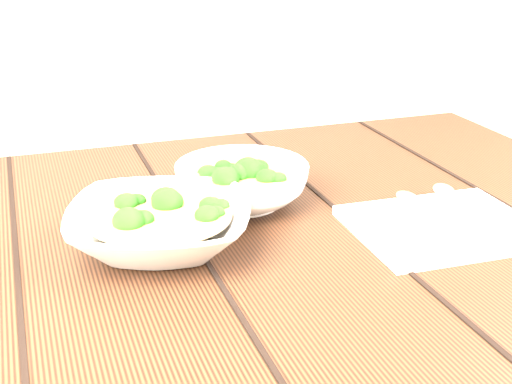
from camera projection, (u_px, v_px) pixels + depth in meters
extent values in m
cube|color=black|center=(210.00, 253.00, 0.86)|extent=(1.20, 0.80, 0.04)
cube|color=black|center=(424.00, 309.00, 1.46)|extent=(0.07, 0.07, 0.71)
imported|color=silver|center=(160.00, 227.00, 0.82)|extent=(0.26, 0.26, 0.05)
cylinder|color=olive|center=(159.00, 214.00, 0.81)|extent=(0.17, 0.17, 0.00)
ellipsoid|color=#297A1B|center=(175.00, 206.00, 0.82)|extent=(0.03, 0.03, 0.03)
ellipsoid|color=#297A1B|center=(159.00, 198.00, 0.84)|extent=(0.03, 0.03, 0.03)
ellipsoid|color=#297A1B|center=(123.00, 203.00, 0.83)|extent=(0.03, 0.03, 0.03)
ellipsoid|color=#297A1B|center=(139.00, 215.00, 0.79)|extent=(0.03, 0.03, 0.03)
ellipsoid|color=#297A1B|center=(158.00, 224.00, 0.77)|extent=(0.03, 0.03, 0.03)
ellipsoid|color=#297A1B|center=(200.00, 217.00, 0.79)|extent=(0.03, 0.03, 0.03)
imported|color=silver|center=(242.00, 185.00, 0.94)|extent=(0.23, 0.23, 0.06)
cylinder|color=olive|center=(242.00, 172.00, 0.93)|extent=(0.14, 0.14, 0.00)
ellipsoid|color=#297A1B|center=(253.00, 166.00, 0.94)|extent=(0.03, 0.03, 0.02)
ellipsoid|color=#297A1B|center=(247.00, 161.00, 0.96)|extent=(0.03, 0.03, 0.02)
ellipsoid|color=#297A1B|center=(229.00, 159.00, 0.97)|extent=(0.03, 0.03, 0.02)
ellipsoid|color=#297A1B|center=(227.00, 166.00, 0.94)|extent=(0.03, 0.03, 0.02)
ellipsoid|color=#297A1B|center=(218.00, 171.00, 0.92)|extent=(0.03, 0.03, 0.02)
ellipsoid|color=#297A1B|center=(222.00, 178.00, 0.90)|extent=(0.03, 0.03, 0.02)
ellipsoid|color=#297A1B|center=(244.00, 175.00, 0.91)|extent=(0.03, 0.03, 0.02)
ellipsoid|color=#297A1B|center=(262.00, 175.00, 0.91)|extent=(0.03, 0.03, 0.02)
ellipsoid|color=#297A1B|center=(279.00, 169.00, 0.93)|extent=(0.03, 0.03, 0.02)
torus|color=black|center=(195.00, 215.00, 0.88)|extent=(0.14, 0.14, 0.03)
cube|color=beige|center=(442.00, 226.00, 0.87)|extent=(0.22, 0.18, 0.01)
cylinder|color=#A4A191|center=(434.00, 223.00, 0.85)|extent=(0.03, 0.14, 0.01)
ellipsoid|color=#A4A191|center=(408.00, 198.00, 0.93)|extent=(0.04, 0.05, 0.01)
cylinder|color=#A4A191|center=(456.00, 214.00, 0.88)|extent=(0.06, 0.13, 0.01)
ellipsoid|color=#A4A191|center=(444.00, 190.00, 0.96)|extent=(0.05, 0.06, 0.01)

